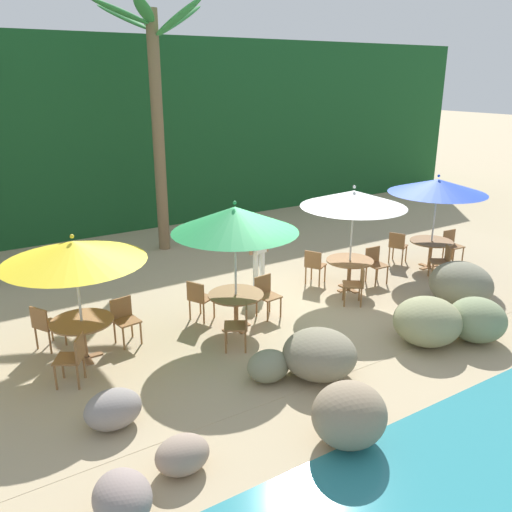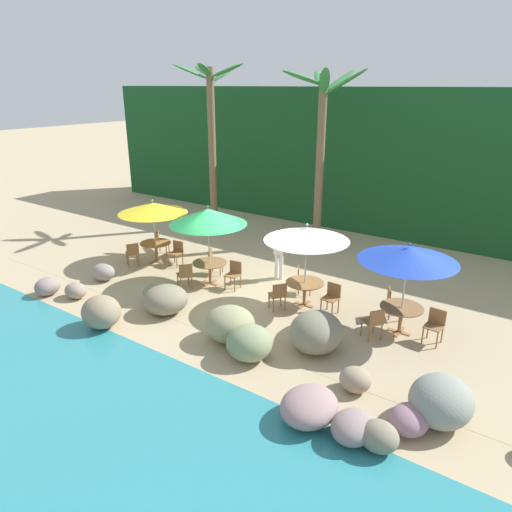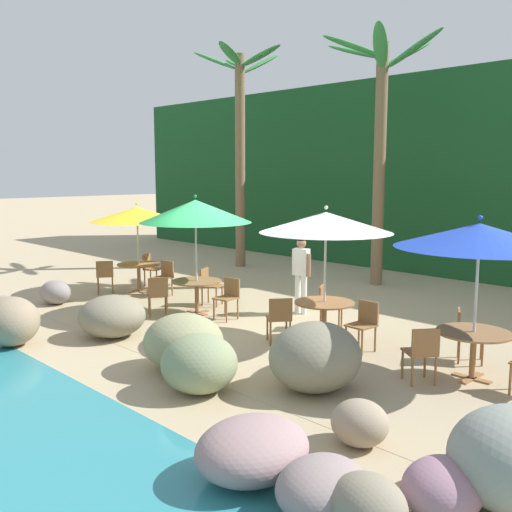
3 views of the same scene
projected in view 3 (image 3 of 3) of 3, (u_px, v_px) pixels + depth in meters
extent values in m
plane|color=tan|center=(237.00, 323.00, 12.03)|extent=(120.00, 120.00, 0.00)
cube|color=tan|center=(237.00, 323.00, 12.03)|extent=(18.00, 5.20, 0.01)
cube|color=#194C23|center=(452.00, 175.00, 17.85)|extent=(28.00, 2.40, 6.00)
ellipsoid|color=gray|center=(367.00, 507.00, 4.94)|extent=(0.71, 0.64, 0.55)
ellipsoid|color=gray|center=(443.00, 488.00, 5.27)|extent=(0.71, 0.83, 0.52)
ellipsoid|color=gray|center=(106.00, 313.00, 11.78)|extent=(0.74, 0.62, 0.52)
ellipsoid|color=gray|center=(55.00, 292.00, 13.70)|extent=(0.83, 0.67, 0.56)
ellipsoid|color=gray|center=(112.00, 316.00, 10.96)|extent=(1.24, 1.26, 0.79)
ellipsoid|color=gray|center=(315.00, 357.00, 8.26)|extent=(1.27, 1.39, 0.99)
ellipsoid|color=gray|center=(199.00, 363.00, 8.20)|extent=(1.10, 1.09, 0.84)
ellipsoid|color=gray|center=(184.00, 342.00, 9.12)|extent=(1.30, 1.24, 0.90)
ellipsoid|color=gray|center=(322.00, 487.00, 5.26)|extent=(0.79, 0.92, 0.53)
ellipsoid|color=gray|center=(360.00, 423.00, 6.62)|extent=(0.67, 0.64, 0.53)
ellipsoid|color=gray|center=(252.00, 449.00, 5.91)|extent=(1.07, 1.26, 0.60)
ellipsoid|color=gray|center=(11.00, 321.00, 10.39)|extent=(1.05, 1.00, 0.89)
ellipsoid|color=gray|center=(4.00, 307.00, 12.43)|extent=(0.72, 0.59, 0.48)
cylinder|color=silver|center=(138.00, 251.00, 14.97)|extent=(0.04, 0.04, 2.12)
cone|color=yellow|center=(137.00, 214.00, 14.84)|extent=(2.42, 2.42, 0.37)
sphere|color=yellow|center=(137.00, 204.00, 14.80)|extent=(0.07, 0.07, 0.07)
cube|color=olive|center=(139.00, 291.00, 15.13)|extent=(0.60, 0.12, 0.03)
cube|color=olive|center=(139.00, 291.00, 15.13)|extent=(0.12, 0.60, 0.03)
cylinder|color=olive|center=(139.00, 278.00, 15.07)|extent=(0.09, 0.09, 0.71)
cylinder|color=olive|center=(139.00, 264.00, 15.02)|extent=(1.10, 1.10, 0.03)
cylinder|color=olive|center=(162.00, 289.00, 14.34)|extent=(0.04, 0.04, 0.45)
cylinder|color=olive|center=(152.00, 287.00, 14.55)|extent=(0.04, 0.04, 0.45)
cylinder|color=olive|center=(172.00, 287.00, 14.62)|extent=(0.04, 0.04, 0.45)
cylinder|color=olive|center=(162.00, 285.00, 14.83)|extent=(0.04, 0.04, 0.45)
cube|color=olive|center=(162.00, 278.00, 14.55)|extent=(0.48, 0.48, 0.03)
cube|color=olive|center=(167.00, 269.00, 14.68)|extent=(0.42, 0.10, 0.42)
cylinder|color=olive|center=(162.00, 277.00, 16.02)|extent=(0.04, 0.04, 0.45)
cylinder|color=olive|center=(157.00, 279.00, 15.68)|extent=(0.04, 0.04, 0.45)
cylinder|color=olive|center=(151.00, 276.00, 16.12)|extent=(0.04, 0.04, 0.45)
cylinder|color=olive|center=(145.00, 278.00, 15.78)|extent=(0.04, 0.04, 0.45)
cube|color=olive|center=(153.00, 269.00, 15.87)|extent=(0.57, 0.57, 0.03)
cube|color=olive|center=(147.00, 262.00, 15.90)|extent=(0.24, 0.38, 0.42)
cylinder|color=olive|center=(98.00, 284.00, 15.02)|extent=(0.04, 0.04, 0.45)
cylinder|color=olive|center=(113.00, 283.00, 15.11)|extent=(0.04, 0.04, 0.45)
cylinder|color=olive|center=(98.00, 286.00, 14.68)|extent=(0.04, 0.04, 0.45)
cylinder|color=olive|center=(113.00, 286.00, 14.77)|extent=(0.04, 0.04, 0.45)
cube|color=olive|center=(105.00, 276.00, 14.86)|extent=(0.58, 0.58, 0.03)
cube|color=olive|center=(105.00, 269.00, 14.64)|extent=(0.25, 0.38, 0.42)
cylinder|color=silver|center=(196.00, 261.00, 12.63)|extent=(0.04, 0.04, 2.36)
cone|color=#238E47|center=(196.00, 211.00, 12.48)|extent=(2.43, 2.43, 0.49)
sphere|color=#238E47|center=(195.00, 196.00, 12.43)|extent=(0.07, 0.07, 0.07)
cube|color=olive|center=(197.00, 313.00, 12.80)|extent=(0.60, 0.12, 0.03)
cube|color=olive|center=(197.00, 313.00, 12.80)|extent=(0.12, 0.60, 0.03)
cylinder|color=olive|center=(197.00, 297.00, 12.75)|extent=(0.09, 0.09, 0.71)
cylinder|color=olive|center=(197.00, 281.00, 12.70)|extent=(1.10, 1.10, 0.03)
cylinder|color=olive|center=(227.00, 312.00, 12.00)|extent=(0.04, 0.04, 0.45)
cylinder|color=olive|center=(214.00, 310.00, 12.22)|extent=(0.04, 0.04, 0.45)
cylinder|color=olive|center=(238.00, 309.00, 12.27)|extent=(0.04, 0.04, 0.45)
cylinder|color=olive|center=(225.00, 307.00, 12.49)|extent=(0.04, 0.04, 0.45)
cube|color=olive|center=(226.00, 298.00, 12.21)|extent=(0.47, 0.47, 0.03)
cube|color=olive|center=(232.00, 288.00, 12.34)|extent=(0.42, 0.08, 0.42)
cylinder|color=olive|center=(222.00, 295.00, 13.67)|extent=(0.04, 0.04, 0.45)
cylinder|color=olive|center=(216.00, 298.00, 13.34)|extent=(0.04, 0.04, 0.45)
cylinder|color=olive|center=(208.00, 294.00, 13.79)|extent=(0.04, 0.04, 0.45)
cylinder|color=olive|center=(202.00, 297.00, 13.46)|extent=(0.04, 0.04, 0.45)
cube|color=olive|center=(212.00, 286.00, 13.53)|extent=(0.56, 0.56, 0.03)
cube|color=olive|center=(204.00, 277.00, 13.57)|extent=(0.22, 0.39, 0.42)
cylinder|color=olive|center=(149.00, 304.00, 12.70)|extent=(0.04, 0.04, 0.45)
cylinder|color=olive|center=(165.00, 303.00, 12.78)|extent=(0.04, 0.04, 0.45)
cylinder|color=olive|center=(150.00, 308.00, 12.36)|extent=(0.04, 0.04, 0.45)
cylinder|color=olive|center=(167.00, 307.00, 12.44)|extent=(0.04, 0.04, 0.45)
cube|color=olive|center=(158.00, 295.00, 12.54)|extent=(0.58, 0.58, 0.03)
cube|color=olive|center=(158.00, 288.00, 12.32)|extent=(0.25, 0.38, 0.42)
cylinder|color=silver|center=(325.00, 280.00, 10.57)|extent=(0.04, 0.04, 2.30)
cone|color=white|center=(326.00, 222.00, 10.41)|extent=(2.41, 2.41, 0.37)
sphere|color=white|center=(326.00, 207.00, 10.38)|extent=(0.07, 0.07, 0.07)
cube|color=olive|center=(324.00, 340.00, 10.73)|extent=(0.60, 0.12, 0.03)
cube|color=olive|center=(324.00, 340.00, 10.73)|extent=(0.12, 0.60, 0.03)
cylinder|color=olive|center=(324.00, 321.00, 10.68)|extent=(0.09, 0.09, 0.71)
cylinder|color=olive|center=(324.00, 303.00, 10.63)|extent=(1.10, 1.10, 0.03)
cylinder|color=olive|center=(362.00, 343.00, 9.81)|extent=(0.04, 0.04, 0.45)
cylinder|color=olive|center=(346.00, 339.00, 10.08)|extent=(0.04, 0.04, 0.45)
cylinder|color=olive|center=(375.00, 339.00, 10.05)|extent=(0.04, 0.04, 0.45)
cylinder|color=olive|center=(359.00, 335.00, 10.31)|extent=(0.04, 0.04, 0.45)
cube|color=olive|center=(361.00, 326.00, 10.03)|extent=(0.45, 0.45, 0.03)
cube|color=olive|center=(368.00, 313.00, 10.13)|extent=(0.42, 0.06, 0.42)
cylinder|color=olive|center=(342.00, 317.00, 11.63)|extent=(0.04, 0.04, 0.45)
cylinder|color=olive|center=(339.00, 321.00, 11.29)|extent=(0.04, 0.04, 0.45)
cylinder|color=olive|center=(324.00, 315.00, 11.73)|extent=(0.04, 0.04, 0.45)
cylinder|color=olive|center=(321.00, 320.00, 11.39)|extent=(0.04, 0.04, 0.45)
cube|color=olive|center=(331.00, 306.00, 11.47)|extent=(0.57, 0.57, 0.03)
cube|color=olive|center=(322.00, 296.00, 11.50)|extent=(0.24, 0.38, 0.42)
cylinder|color=olive|center=(267.00, 329.00, 10.74)|extent=(0.04, 0.04, 0.45)
cylinder|color=olive|center=(286.00, 328.00, 10.78)|extent=(0.04, 0.04, 0.45)
cylinder|color=olive|center=(270.00, 334.00, 10.39)|extent=(0.04, 0.04, 0.45)
cylinder|color=olive|center=(290.00, 333.00, 10.43)|extent=(0.04, 0.04, 0.45)
cube|color=olive|center=(279.00, 318.00, 10.55)|extent=(0.59, 0.59, 0.03)
cube|color=olive|center=(281.00, 310.00, 10.33)|extent=(0.28, 0.36, 0.42)
cylinder|color=silver|center=(476.00, 305.00, 8.59)|extent=(0.04, 0.04, 2.28)
cone|color=blue|center=(479.00, 236.00, 8.44)|extent=(2.45, 2.45, 0.36)
sphere|color=blue|center=(480.00, 218.00, 8.40)|extent=(0.07, 0.07, 0.07)
cube|color=olive|center=(472.00, 378.00, 8.75)|extent=(0.60, 0.12, 0.03)
cube|color=olive|center=(472.00, 378.00, 8.75)|extent=(0.12, 0.60, 0.03)
cylinder|color=olive|center=(473.00, 356.00, 8.70)|extent=(0.09, 0.09, 0.71)
cylinder|color=olive|center=(474.00, 333.00, 8.65)|extent=(1.10, 1.10, 0.03)
cylinder|color=olive|center=(510.00, 380.00, 8.10)|extent=(0.04, 0.04, 0.45)
cylinder|color=olive|center=(481.00, 347.00, 9.63)|extent=(0.04, 0.04, 0.45)
cylinder|color=olive|center=(482.00, 353.00, 9.30)|extent=(0.04, 0.04, 0.45)
cylinder|color=olive|center=(458.00, 345.00, 9.74)|extent=(0.04, 0.04, 0.45)
cylinder|color=olive|center=(459.00, 351.00, 9.40)|extent=(0.04, 0.04, 0.45)
cube|color=olive|center=(471.00, 334.00, 9.48)|extent=(0.57, 0.57, 0.03)
cube|color=olive|center=(459.00, 322.00, 9.52)|extent=(0.22, 0.39, 0.42)
cylinder|color=olive|center=(402.00, 364.00, 8.74)|extent=(0.04, 0.04, 0.45)
cylinder|color=olive|center=(425.00, 363.00, 8.80)|extent=(0.04, 0.04, 0.45)
cylinder|color=olive|center=(412.00, 372.00, 8.39)|extent=(0.04, 0.04, 0.45)
cylinder|color=olive|center=(435.00, 371.00, 8.45)|extent=(0.04, 0.04, 0.45)
cube|color=olive|center=(419.00, 352.00, 8.56)|extent=(0.59, 0.59, 0.03)
cube|color=olive|center=(426.00, 343.00, 8.34)|extent=(0.28, 0.36, 0.42)
cylinder|color=brown|center=(240.00, 163.00, 18.72)|extent=(0.32, 0.32, 6.77)
ellipsoid|color=#388942|center=(260.00, 56.00, 17.79)|extent=(1.57, 0.60, 0.60)
ellipsoid|color=#388942|center=(261.00, 64.00, 18.70)|extent=(0.63, 1.50, 0.83)
ellipsoid|color=#388942|center=(233.00, 63.00, 19.00)|extent=(1.54, 1.04, 0.55)
ellipsoid|color=#388942|center=(216.00, 61.00, 18.43)|extent=(1.46, 1.12, 0.69)
ellipsoid|color=#388942|center=(230.00, 53.00, 17.52)|extent=(0.99, 1.56, 0.51)
cylinder|color=brown|center=(379.00, 167.00, 15.65)|extent=(0.32, 0.32, 6.46)
ellipsoid|color=#388942|center=(414.00, 48.00, 14.75)|extent=(1.57, 0.63, 0.94)
ellipsoid|color=#388942|center=(408.00, 54.00, 15.58)|extent=(0.85, 1.60, 0.85)
ellipsoid|color=#388942|center=(381.00, 56.00, 16.04)|extent=(1.26, 1.49, 0.77)
ellipsoid|color=#388942|center=(354.00, 52.00, 15.72)|extent=(1.68, 0.58, 0.62)
ellipsoid|color=#388942|center=(352.00, 46.00, 15.04)|extent=(1.21, 1.58, 0.57)
ellipsoid|color=#388942|center=(380.00, 45.00, 14.42)|extent=(1.06, 1.51, 0.93)
cylinder|color=white|center=(298.00, 294.00, 12.83)|extent=(0.13, 0.13, 0.86)
cylinder|color=white|center=(304.00, 295.00, 12.70)|extent=(0.13, 0.13, 0.86)
cube|color=silver|center=(301.00, 262.00, 12.66)|extent=(0.38, 0.28, 0.58)
cylinder|color=#9E7051|center=(294.00, 263.00, 12.82)|extent=(0.08, 0.08, 0.50)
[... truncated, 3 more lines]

